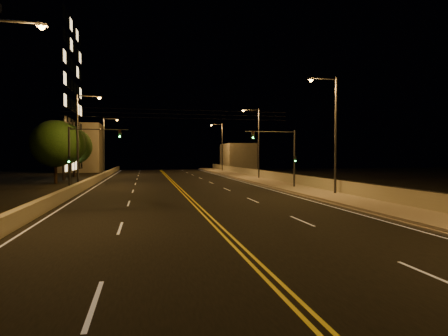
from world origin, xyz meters
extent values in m
plane|color=black|center=(0.00, 0.00, 0.00)|extent=(160.00, 160.00, 0.00)
cube|color=black|center=(0.00, 20.00, 0.01)|extent=(18.00, 120.00, 0.02)
cube|color=gray|center=(10.80, 20.00, 0.15)|extent=(3.60, 120.00, 0.30)
cube|color=gray|center=(8.93, 20.00, 0.07)|extent=(0.14, 120.00, 0.15)
cube|color=#9F9984|center=(12.45, 20.00, 0.80)|extent=(0.30, 120.00, 1.00)
cube|color=#9F9984|center=(-9.30, 20.00, 0.42)|extent=(0.45, 120.00, 0.85)
cube|color=gray|center=(16.50, 72.21, 2.92)|extent=(6.00, 10.00, 5.84)
cube|color=gray|center=(-16.00, 71.66, 4.80)|extent=(8.00, 8.00, 9.60)
cylinder|color=black|center=(12.45, 20.00, 1.33)|extent=(0.06, 120.00, 0.06)
cube|color=silver|center=(-8.60, 20.00, 0.02)|extent=(0.12, 116.00, 0.00)
cube|color=silver|center=(8.60, 20.00, 0.02)|extent=(0.12, 116.00, 0.00)
cube|color=gold|center=(-0.15, 20.00, 0.02)|extent=(0.12, 116.00, 0.00)
cube|color=gold|center=(0.15, 20.00, 0.02)|extent=(0.12, 116.00, 0.00)
cube|color=silver|center=(-4.50, 1.50, 0.02)|extent=(0.12, 3.00, 0.00)
cube|color=silver|center=(-4.50, 10.50, 0.02)|extent=(0.12, 3.00, 0.00)
cube|color=silver|center=(-4.50, 19.50, 0.02)|extent=(0.12, 3.00, 0.00)
cube|color=silver|center=(-4.50, 28.50, 0.02)|extent=(0.12, 3.00, 0.00)
cube|color=silver|center=(-4.50, 37.50, 0.02)|extent=(0.12, 3.00, 0.00)
cube|color=silver|center=(-4.50, 46.50, 0.02)|extent=(0.12, 3.00, 0.00)
cube|color=silver|center=(-4.50, 55.50, 0.02)|extent=(0.12, 3.00, 0.00)
cube|color=silver|center=(-4.50, 64.50, 0.02)|extent=(0.12, 3.00, 0.00)
cube|color=silver|center=(-4.50, 73.50, 0.02)|extent=(0.12, 3.00, 0.00)
cube|color=silver|center=(4.50, 1.50, 0.02)|extent=(0.12, 3.00, 0.00)
cube|color=silver|center=(4.50, 10.50, 0.02)|extent=(0.12, 3.00, 0.00)
cube|color=silver|center=(4.50, 19.50, 0.02)|extent=(0.12, 3.00, 0.00)
cube|color=silver|center=(4.50, 28.50, 0.02)|extent=(0.12, 3.00, 0.00)
cube|color=silver|center=(4.50, 37.50, 0.02)|extent=(0.12, 3.00, 0.00)
cube|color=silver|center=(4.50, 46.50, 0.02)|extent=(0.12, 3.00, 0.00)
cube|color=silver|center=(4.50, 55.50, 0.02)|extent=(0.12, 3.00, 0.00)
cube|color=silver|center=(4.50, 64.50, 0.02)|extent=(0.12, 3.00, 0.00)
cube|color=silver|center=(4.50, 73.50, 0.02)|extent=(0.12, 3.00, 0.00)
cylinder|color=#2D2D33|center=(11.80, 20.53, 4.83)|extent=(0.20, 0.20, 9.66)
cylinder|color=#2D2D33|center=(10.70, 20.53, 9.51)|extent=(2.20, 0.12, 0.12)
cube|color=#2D2D33|center=(9.60, 20.53, 9.44)|extent=(0.50, 0.25, 0.14)
sphere|color=#FF9E2D|center=(9.60, 20.53, 9.34)|extent=(0.28, 0.28, 0.28)
cylinder|color=#2D2D33|center=(11.80, 41.52, 4.83)|extent=(0.20, 0.20, 9.66)
cylinder|color=#2D2D33|center=(10.70, 41.52, 9.51)|extent=(2.20, 0.12, 0.12)
cube|color=#2D2D33|center=(9.60, 41.52, 9.44)|extent=(0.50, 0.25, 0.14)
sphere|color=#FF9E2D|center=(9.60, 41.52, 9.34)|extent=(0.28, 0.28, 0.28)
cylinder|color=#2D2D33|center=(11.80, 66.22, 4.83)|extent=(0.20, 0.20, 9.66)
cylinder|color=#2D2D33|center=(10.70, 66.22, 9.51)|extent=(2.20, 0.12, 0.12)
cube|color=#2D2D33|center=(9.60, 66.22, 9.44)|extent=(0.50, 0.25, 0.14)
sphere|color=#FF9E2D|center=(9.60, 66.22, 9.34)|extent=(0.28, 0.28, 0.28)
cylinder|color=#2D2D33|center=(-9.10, 11.59, 9.51)|extent=(2.20, 0.12, 0.12)
cube|color=#2D2D33|center=(-8.00, 11.59, 9.44)|extent=(0.50, 0.25, 0.14)
sphere|color=#FF9E2D|center=(-8.00, 11.59, 9.34)|extent=(0.28, 0.28, 0.28)
cylinder|color=#2D2D33|center=(-10.20, 33.71, 4.83)|extent=(0.20, 0.20, 9.66)
cylinder|color=#2D2D33|center=(-9.10, 33.71, 9.51)|extent=(2.20, 0.12, 0.12)
cube|color=#2D2D33|center=(-8.00, 33.71, 9.44)|extent=(0.50, 0.25, 0.14)
sphere|color=#FF9E2D|center=(-8.00, 33.71, 9.34)|extent=(0.28, 0.28, 0.28)
cylinder|color=#2D2D33|center=(-10.20, 58.75, 4.83)|extent=(0.20, 0.20, 9.66)
cylinder|color=#2D2D33|center=(-9.10, 58.75, 9.51)|extent=(2.20, 0.12, 0.12)
cube|color=#2D2D33|center=(-8.00, 58.75, 9.44)|extent=(0.50, 0.25, 0.14)
sphere|color=#FF9E2D|center=(-8.00, 58.75, 9.34)|extent=(0.28, 0.28, 0.28)
cylinder|color=#2D2D33|center=(11.00, 27.18, 2.93)|extent=(0.18, 0.18, 5.85)
cylinder|color=#2D2D33|center=(8.50, 27.18, 5.65)|extent=(5.00, 0.10, 0.10)
cube|color=black|center=(6.75, 27.18, 5.30)|extent=(0.28, 0.18, 0.80)
sphere|color=#19FF4C|center=(6.75, 27.07, 5.05)|extent=(0.14, 0.14, 0.14)
cube|color=black|center=(11.00, 27.03, 3.00)|extent=(0.22, 0.14, 0.55)
cylinder|color=#2D2D33|center=(-9.80, 27.18, 2.93)|extent=(0.18, 0.18, 5.85)
cylinder|color=#2D2D33|center=(-7.30, 27.18, 5.65)|extent=(5.00, 0.10, 0.10)
cube|color=black|center=(-5.55, 27.18, 5.30)|extent=(0.28, 0.18, 0.80)
sphere|color=#19FF4C|center=(-5.55, 27.07, 5.05)|extent=(0.14, 0.14, 0.14)
cube|color=black|center=(-9.80, 27.03, 3.00)|extent=(0.22, 0.14, 0.55)
cylinder|color=black|center=(0.00, 29.50, 7.00)|extent=(22.00, 0.03, 0.03)
cylinder|color=black|center=(0.00, 29.50, 7.40)|extent=(22.00, 0.03, 0.03)
cylinder|color=black|center=(0.00, 29.50, 7.80)|extent=(22.00, 0.03, 0.03)
cylinder|color=black|center=(-13.71, 39.87, 1.31)|extent=(0.36, 0.36, 2.63)
sphere|color=black|center=(-13.71, 39.87, 4.74)|extent=(5.55, 5.55, 5.55)
cylinder|color=black|center=(-14.17, 46.48, 1.36)|extent=(0.36, 0.36, 2.72)
sphere|color=black|center=(-14.17, 46.48, 4.91)|extent=(5.74, 5.74, 5.74)
cylinder|color=black|center=(-14.23, 54.56, 1.31)|extent=(0.36, 0.36, 2.62)
sphere|color=black|center=(-14.23, 54.56, 4.72)|extent=(5.52, 5.52, 5.52)
camera|label=1|loc=(-3.33, -7.33, 3.40)|focal=30.00mm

